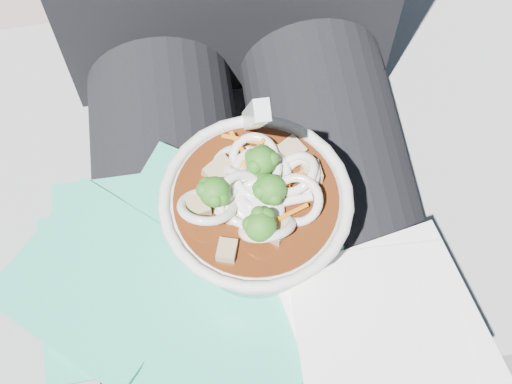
{
  "coord_description": "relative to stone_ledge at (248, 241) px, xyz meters",
  "views": [
    {
      "loc": [
        -0.04,
        -0.22,
        1.13
      ],
      "look_at": [
        -0.01,
        0.0,
        0.67
      ],
      "focal_mm": 50.0,
      "sensor_mm": 36.0,
      "label": 1
    }
  ],
  "objects": [
    {
      "name": "plastic_bag",
      "position": [
        -0.07,
        -0.17,
        0.37
      ],
      "size": [
        0.3,
        0.26,
        0.01
      ],
      "color": "#2AB290",
      "rests_on": "lap"
    },
    {
      "name": "ground",
      "position": [
        0.0,
        -0.15,
        -0.21
      ],
      "size": [
        20.0,
        20.0,
        0.0
      ],
      "primitive_type": "plane",
      "color": "slate",
      "rests_on": "ground"
    },
    {
      "name": "udon_bowl",
      "position": [
        -0.01,
        -0.15,
        0.43
      ],
      "size": [
        0.16,
        0.16,
        0.19
      ],
      "color": "white",
      "rests_on": "plastic_bag"
    },
    {
      "name": "lap",
      "position": [
        0.0,
        -0.15,
        0.29
      ],
      "size": [
        0.32,
        0.48,
        0.15
      ],
      "color": "black",
      "rests_on": "stone_ledge"
    },
    {
      "name": "napkins",
      "position": [
        0.08,
        -0.24,
        0.38
      ],
      "size": [
        0.17,
        0.17,
        0.01
      ],
      "color": "white",
      "rests_on": "plastic_bag"
    },
    {
      "name": "stone_ledge",
      "position": [
        0.0,
        0.0,
        0.0
      ],
      "size": [
        1.02,
        0.54,
        0.42
      ],
      "primitive_type": "cube",
      "rotation": [
        0.0,
        0.0,
        0.04
      ],
      "color": "gray",
      "rests_on": "ground"
    },
    {
      "name": "person_body",
      "position": [
        0.0,
        -0.06,
        0.32
      ],
      "size": [
        0.34,
        0.94,
        0.97
      ],
      "color": "black",
      "rests_on": "ground"
    }
  ]
}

